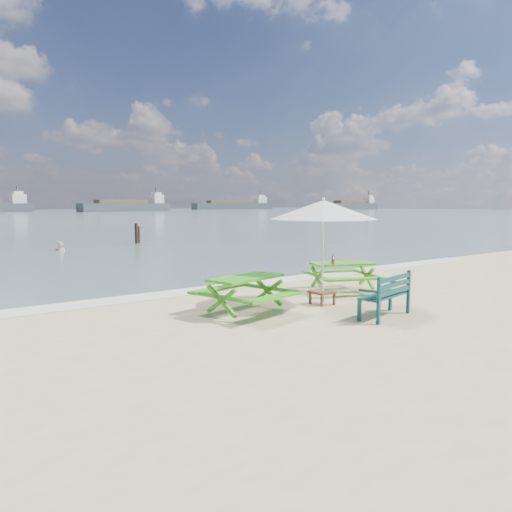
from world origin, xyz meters
TOP-DOWN VIEW (x-y plane):
  - foam_strip at (0.00, 4.60)m, footprint 22.00×0.90m
  - picnic_table_left at (-1.86, 1.62)m, footprint 1.97×2.11m
  - picnic_table_right at (1.65, 2.21)m, footprint 2.12×2.22m
  - park_bench at (0.18, -0.31)m, footprint 1.47×0.75m
  - side_table at (0.07, 1.35)m, footprint 0.48×0.48m
  - patio_umbrella at (0.07, 1.35)m, footprint 2.42×2.42m
  - beer_bottle at (1.19, 2.12)m, footprint 0.07×0.07m
  - swimmer at (-0.98, 17.98)m, footprint 0.68×0.58m
  - mooring_pilings at (3.81, 19.88)m, footprint 0.58×0.78m
  - cargo_ships at (53.88, 123.75)m, footprint 157.81×30.85m

SIDE VIEW (x-z plane):
  - swimmer at x=-0.98m, z-range -1.12..0.45m
  - foam_strip at x=0.00m, z-range 0.00..0.01m
  - side_table at x=0.07m, z-range 0.01..0.32m
  - park_bench at x=0.18m, z-range -0.17..0.70m
  - picnic_table_right at x=1.65m, z-range -0.01..0.74m
  - picnic_table_left at x=-1.86m, z-range -0.01..0.76m
  - mooring_pilings at x=3.81m, z-range -0.24..1.10m
  - beer_bottle at x=1.19m, z-range 0.71..0.98m
  - cargo_ships at x=53.88m, z-range -1.02..3.38m
  - patio_umbrella at x=0.07m, z-range 0.96..3.30m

